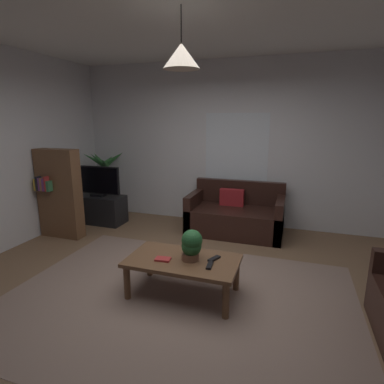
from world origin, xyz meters
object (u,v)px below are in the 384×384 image
(couch_under_window, at_px, (235,216))
(book_on_table_0, at_px, (163,259))
(potted_palm_corner, at_px, (106,184))
(pendant_lamp, at_px, (181,56))
(remote_on_table_0, at_px, (210,265))
(potted_plant_on_table, at_px, (192,245))
(tv_stand, at_px, (100,209))
(remote_on_table_1, at_px, (214,259))
(coffee_table, at_px, (183,264))
(bookshelf_corner, at_px, (59,193))
(tv, at_px, (97,181))

(couch_under_window, height_order, book_on_table_0, couch_under_window)
(potted_palm_corner, distance_m, pendant_lamp, 3.73)
(remote_on_table_0, bearing_deg, potted_plant_on_table, 155.14)
(couch_under_window, height_order, tv_stand, couch_under_window)
(remote_on_table_1, bearing_deg, coffee_table, -140.31)
(tv_stand, distance_m, bookshelf_corner, 0.91)
(coffee_table, height_order, potted_plant_on_table, potted_plant_on_table)
(remote_on_table_0, height_order, potted_plant_on_table, potted_plant_on_table)
(pendant_lamp, bearing_deg, coffee_table, 0.00)
(potted_palm_corner, bearing_deg, couch_under_window, -4.10)
(book_on_table_0, xyz_separation_m, remote_on_table_1, (0.51, 0.18, 0.00))
(tv, distance_m, bookshelf_corner, 0.77)
(couch_under_window, bearing_deg, remote_on_table_1, -86.01)
(couch_under_window, relative_size, potted_palm_corner, 1.19)
(remote_on_table_1, bearing_deg, book_on_table_0, -136.21)
(potted_plant_on_table, height_order, bookshelf_corner, bookshelf_corner)
(tv_stand, relative_size, pendant_lamp, 1.68)
(book_on_table_0, relative_size, bookshelf_corner, 0.11)
(bookshelf_corner, bearing_deg, couch_under_window, 21.62)
(potted_plant_on_table, distance_m, pendant_lamp, 1.82)
(tv, xyz_separation_m, potted_palm_corner, (-0.15, 0.47, -0.17))
(bookshelf_corner, bearing_deg, potted_plant_on_table, -21.52)
(remote_on_table_0, xyz_separation_m, tv, (-2.56, 1.83, 0.36))
(couch_under_window, distance_m, remote_on_table_1, 1.96)
(coffee_table, bearing_deg, pendant_lamp, 180.00)
(tv_stand, distance_m, tv, 0.53)
(coffee_table, relative_size, pendant_lamp, 2.19)
(bookshelf_corner, bearing_deg, remote_on_table_0, -21.43)
(tv_stand, relative_size, bookshelf_corner, 0.64)
(couch_under_window, xyz_separation_m, pendant_lamp, (-0.18, -2.04, 2.13))
(potted_palm_corner, relative_size, bookshelf_corner, 0.92)
(remote_on_table_1, bearing_deg, tv, 171.38)
(book_on_table_0, distance_m, tv, 2.79)
(coffee_table, relative_size, tv, 1.35)
(coffee_table, relative_size, remote_on_table_0, 7.31)
(book_on_table_0, distance_m, remote_on_table_1, 0.54)
(book_on_table_0, bearing_deg, bookshelf_corner, 153.98)
(coffee_table, distance_m, potted_plant_on_table, 0.25)
(remote_on_table_1, distance_m, tv_stand, 3.08)
(book_on_table_0, distance_m, bookshelf_corner, 2.51)
(remote_on_table_0, distance_m, potted_plant_on_table, 0.28)
(potted_plant_on_table, bearing_deg, couch_under_window, 87.56)
(book_on_table_0, xyz_separation_m, remote_on_table_0, (0.50, 0.02, 0.00))
(potted_palm_corner, bearing_deg, tv, -72.19)
(couch_under_window, relative_size, pendant_lamp, 2.85)
(coffee_table, relative_size, remote_on_table_1, 7.31)
(book_on_table_0, distance_m, tv_stand, 2.78)
(coffee_table, bearing_deg, tv, 142.07)
(remote_on_table_1, height_order, potted_plant_on_table, potted_plant_on_table)
(remote_on_table_1, bearing_deg, remote_on_table_0, -67.22)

